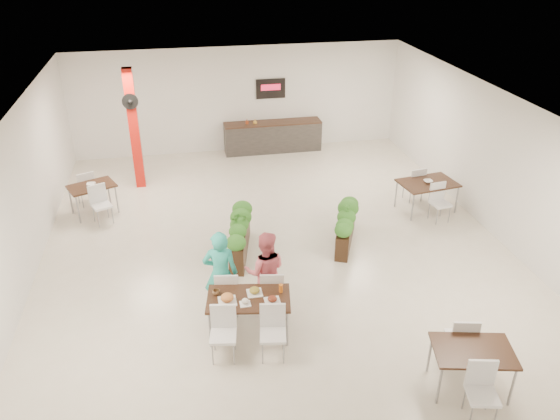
# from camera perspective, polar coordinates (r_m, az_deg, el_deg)

# --- Properties ---
(ground) EXTENTS (12.00, 12.00, 0.00)m
(ground) POSITION_cam_1_polar(r_m,az_deg,el_deg) (12.15, -0.53, -3.70)
(ground) COLOR beige
(ground) RESTS_ON ground
(room_shell) EXTENTS (10.10, 12.10, 3.22)m
(room_shell) POSITION_cam_1_polar(r_m,az_deg,el_deg) (11.24, -0.57, 5.08)
(room_shell) COLOR white
(room_shell) RESTS_ON ground
(red_column) EXTENTS (0.40, 0.41, 3.20)m
(red_column) POSITION_cam_1_polar(r_m,az_deg,el_deg) (14.79, -15.00, 8.26)
(red_column) COLOR red
(red_column) RESTS_ON ground
(service_counter) EXTENTS (3.00, 0.64, 2.20)m
(service_counter) POSITION_cam_1_polar(r_m,az_deg,el_deg) (17.14, -0.77, 7.75)
(service_counter) COLOR #2B2826
(service_counter) RESTS_ON ground
(main_table) EXTENTS (1.51, 1.80, 0.92)m
(main_table) POSITION_cam_1_polar(r_m,az_deg,el_deg) (9.37, -3.35, -9.71)
(main_table) COLOR black
(main_table) RESTS_ON ground
(diner_man) EXTENTS (0.68, 0.50, 1.70)m
(diner_man) POSITION_cam_1_polar(r_m,az_deg,el_deg) (9.75, -6.22, -6.66)
(diner_man) COLOR teal
(diner_man) RESTS_ON ground
(diner_woman) EXTENTS (0.86, 0.72, 1.58)m
(diner_woman) POSITION_cam_1_polar(r_m,az_deg,el_deg) (9.86, -1.54, -6.46)
(diner_woman) COLOR #E56674
(diner_woman) RESTS_ON ground
(planter_left) EXTENTS (0.72, 1.87, 0.99)m
(planter_left) POSITION_cam_1_polar(r_m,az_deg,el_deg) (11.65, -4.24, -2.38)
(planter_left) COLOR black
(planter_left) RESTS_ON ground
(planter_right) EXTENTS (0.94, 1.66, 0.92)m
(planter_right) POSITION_cam_1_polar(r_m,az_deg,el_deg) (12.10, 6.92, -1.42)
(planter_right) COLOR black
(planter_right) RESTS_ON ground
(side_table_a) EXTENTS (1.26, 1.65, 0.92)m
(side_table_a) POSITION_cam_1_polar(r_m,az_deg,el_deg) (13.97, -19.03, 1.96)
(side_table_a) COLOR black
(side_table_a) RESTS_ON ground
(side_table_b) EXTENTS (1.47, 1.66, 0.92)m
(side_table_b) POSITION_cam_1_polar(r_m,az_deg,el_deg) (13.84, 15.15, 2.40)
(side_table_b) COLOR black
(side_table_b) RESTS_ON ground
(side_table_c) EXTENTS (1.32, 1.67, 0.92)m
(side_table_c) POSITION_cam_1_polar(r_m,az_deg,el_deg) (8.87, 19.45, -14.21)
(side_table_c) COLOR black
(side_table_c) RESTS_ON ground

